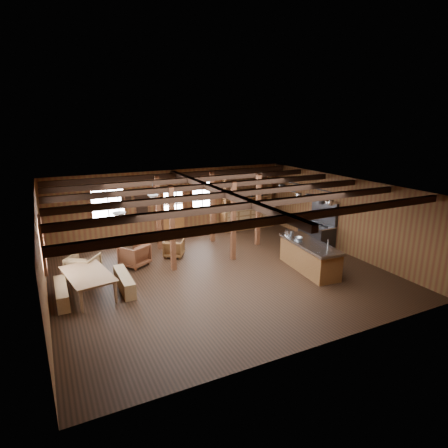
{
  "coord_description": "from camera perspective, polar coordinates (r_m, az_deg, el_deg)",
  "views": [
    {
      "loc": [
        -4.77,
        -10.0,
        4.79
      ],
      "look_at": [
        0.59,
        0.9,
        1.37
      ],
      "focal_mm": 30.0,
      "sensor_mm": 36.0,
      "label": 1
    }
  ],
  "objects": [
    {
      "name": "timber_posts",
      "position": [
        13.62,
        -2.46,
        1.32
      ],
      "size": [
        3.95,
        2.35,
        2.8
      ],
      "color": "#4D2816",
      "rests_on": "floor"
    },
    {
      "name": "armchair_b",
      "position": [
        13.58,
        -7.65,
        -3.66
      ],
      "size": [
        0.93,
        0.93,
        0.62
      ],
      "primitive_type": "imported",
      "rotation": [
        0.0,
        0.0,
        2.59
      ],
      "color": "brown",
      "rests_on": "floor"
    },
    {
      "name": "window_back_right",
      "position": [
        16.01,
        -3.36,
        4.23
      ],
      "size": [
        1.02,
        0.06,
        1.32
      ],
      "color": "white",
      "rests_on": "wall_back"
    },
    {
      "name": "commercial_range",
      "position": [
        15.0,
        14.09,
        -0.96
      ],
      "size": [
        0.78,
        1.48,
        1.82
      ],
      "color": "#2B2B2D",
      "rests_on": "floor"
    },
    {
      "name": "step_stool",
      "position": [
        12.75,
        13.13,
        -5.76
      ],
      "size": [
        0.55,
        0.46,
        0.41
      ],
      "primitive_type": "cube",
      "rotation": [
        0.0,
        0.0,
        -0.33
      ],
      "color": "olive",
      "rests_on": "floor"
    },
    {
      "name": "dining_table",
      "position": [
        11.21,
        -19.73,
        -8.63
      ],
      "size": [
        1.39,
        2.1,
        0.68
      ],
      "primitive_type": "imported",
      "rotation": [
        0.0,
        0.0,
        1.74
      ],
      "color": "#885F3E",
      "rests_on": "floor"
    },
    {
      "name": "room",
      "position": [
        11.59,
        -0.66,
        -1.26
      ],
      "size": [
        10.04,
        9.04,
        2.84
      ],
      "color": "black",
      "rests_on": "ground"
    },
    {
      "name": "bench_wall",
      "position": [
        11.22,
        -23.51,
        -9.68
      ],
      "size": [
        0.3,
        1.62,
        0.44
      ],
      "primitive_type": "cube",
      "color": "olive",
      "rests_on": "floor"
    },
    {
      "name": "armchair_a",
      "position": [
        12.96,
        -13.5,
        -4.63
      ],
      "size": [
        1.13,
        1.13,
        0.75
      ],
      "primitive_type": "imported",
      "rotation": [
        0.0,
        0.0,
        3.71
      ],
      "color": "#5C301B",
      "rests_on": "floor"
    },
    {
      "name": "bench_aisle",
      "position": [
        11.36,
        -14.96,
        -8.49
      ],
      "size": [
        0.31,
        1.68,
        0.46
      ],
      "primitive_type": "cube",
      "color": "olive",
      "rests_on": "floor"
    },
    {
      "name": "counter_pot",
      "position": [
        12.99,
        9.91,
        -1.32
      ],
      "size": [
        0.31,
        0.31,
        0.18
      ],
      "primitive_type": "cylinder",
      "color": "#B0B2B7",
      "rests_on": "kitchen_island"
    },
    {
      "name": "pot_rack",
      "position": [
        13.42,
        11.96,
        4.59
      ],
      "size": [
        0.38,
        3.0,
        0.46
      ],
      "color": "#2B2B2D",
      "rests_on": "ceiling"
    },
    {
      "name": "kitchen_island",
      "position": [
        12.52,
        12.87,
        -4.82
      ],
      "size": [
        1.12,
        2.57,
        1.2
      ],
      "rotation": [
        0.0,
        0.0,
        -0.1
      ],
      "color": "brown",
      "rests_on": "floor"
    },
    {
      "name": "ceiling_joists",
      "position": [
        11.44,
        -1.07,
        5.11
      ],
      "size": [
        9.8,
        8.82,
        0.18
      ],
      "color": "black",
      "rests_on": "ceiling"
    },
    {
      "name": "back_door",
      "position": [
        15.72,
        -7.67,
        1.2
      ],
      "size": [
        1.02,
        0.08,
        2.15
      ],
      "color": "brown",
      "rests_on": "floor"
    },
    {
      "name": "window_back_left",
      "position": [
        14.97,
        -17.25,
        2.73
      ],
      "size": [
        1.32,
        0.06,
        1.32
      ],
      "color": "white",
      "rests_on": "wall_back"
    },
    {
      "name": "armchair_c",
      "position": [
        12.39,
        -20.61,
        -6.14
      ],
      "size": [
        1.17,
        1.17,
        0.78
      ],
      "primitive_type": "imported",
      "rotation": [
        0.0,
        0.0,
        2.53
      ],
      "color": "brown",
      "rests_on": "floor"
    },
    {
      "name": "back_counter",
      "position": [
        16.92,
        3.6,
        1.38
      ],
      "size": [
        2.55,
        0.6,
        2.45
      ],
      "color": "brown",
      "rests_on": "floor"
    },
    {
      "name": "notice_boards",
      "position": [
        15.16,
        -13.16,
        3.33
      ],
      "size": [
        1.08,
        0.03,
        0.9
      ],
      "color": "silver",
      "rests_on": "wall_back"
    },
    {
      "name": "pendant_lamps",
      "position": [
        11.57,
        -12.97,
        2.66
      ],
      "size": [
        1.86,
        2.36,
        0.66
      ],
      "color": "#2B2B2D",
      "rests_on": "ceiling"
    },
    {
      "name": "bowl",
      "position": [
        12.65,
        11.25,
        -2.13
      ],
      "size": [
        0.32,
        0.32,
        0.07
      ],
      "primitive_type": "imported",
      "rotation": [
        0.0,
        0.0,
        -0.21
      ],
      "color": "silver",
      "rests_on": "kitchen_island"
    },
    {
      "name": "window_left",
      "position": [
        10.98,
        -25.98,
        -2.8
      ],
      "size": [
        0.14,
        1.24,
        1.32
      ],
      "color": "white",
      "rests_on": "wall_back"
    }
  ]
}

